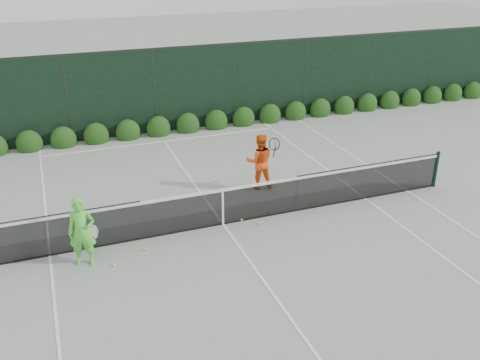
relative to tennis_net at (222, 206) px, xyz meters
name	(u,v)px	position (x,y,z in m)	size (l,w,h in m)	color
ground	(223,224)	(0.02, 0.00, -0.53)	(80.00, 80.00, 0.00)	gray
tennis_net	(222,206)	(0.00, 0.00, 0.00)	(12.90, 0.10, 1.07)	black
player_woman	(82,232)	(-3.36, -0.60, 0.26)	(0.67, 0.50, 1.58)	#58DB40
player_man	(260,161)	(1.71, 1.70, 0.27)	(0.95, 0.78, 1.61)	#FF5A15
court_lines	(223,224)	(0.02, 0.00, -0.53)	(11.03, 23.83, 0.01)	white
windscreen_fence	(267,220)	(0.02, -2.71, 0.98)	(32.00, 21.07, 3.06)	black
hedge_row	(159,129)	(0.02, 7.15, -0.30)	(31.66, 0.65, 0.94)	#18390F
tennis_balls	(227,227)	(0.06, -0.22, -0.50)	(5.40, 1.15, 0.07)	#D5F636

